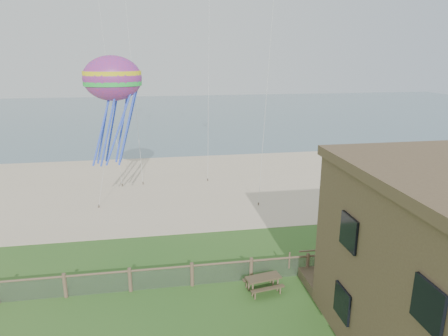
{
  "coord_description": "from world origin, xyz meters",
  "views": [
    {
      "loc": [
        -1.3,
        -11.53,
        11.14
      ],
      "look_at": [
        1.93,
        8.0,
        5.45
      ],
      "focal_mm": 32.0,
      "sensor_mm": 36.0,
      "label": 1
    }
  ],
  "objects": [
    {
      "name": "sand_beach",
      "position": [
        0.0,
        22.0,
        0.0
      ],
      "size": [
        72.0,
        20.0,
        0.02
      ],
      "primitive_type": "cube",
      "color": "#C6B18F",
      "rests_on": "ground"
    },
    {
      "name": "ocean",
      "position": [
        0.0,
        66.0,
        0.0
      ],
      "size": [
        160.0,
        68.0,
        0.02
      ],
      "primitive_type": "cube",
      "color": "slate",
      "rests_on": "ground"
    },
    {
      "name": "chainlink_fence",
      "position": [
        0.0,
        6.0,
        0.55
      ],
      "size": [
        36.2,
        0.2,
        1.25
      ],
      "primitive_type": null,
      "color": "brown",
      "rests_on": "ground"
    },
    {
      "name": "motel_deck",
      "position": [
        13.0,
        5.0,
        0.25
      ],
      "size": [
        15.0,
        2.0,
        0.5
      ],
      "primitive_type": "cube",
      "color": "brown",
      "rests_on": "ground"
    },
    {
      "name": "picnic_table",
      "position": [
        3.37,
        5.0,
        0.36
      ],
      "size": [
        1.9,
        1.57,
        0.72
      ],
      "primitive_type": null,
      "rotation": [
        0.0,
        0.0,
        0.18
      ],
      "color": "brown",
      "rests_on": "ground"
    },
    {
      "name": "octopus_kite",
      "position": [
        -4.01,
        14.59,
        7.77
      ],
      "size": [
        4.2,
        3.53,
        7.39
      ],
      "primitive_type": null,
      "rotation": [
        0.0,
        0.0,
        0.32
      ],
      "color": "#FF3028"
    }
  ]
}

